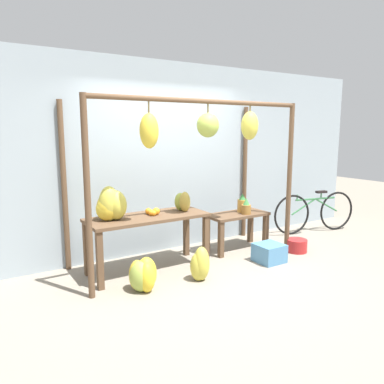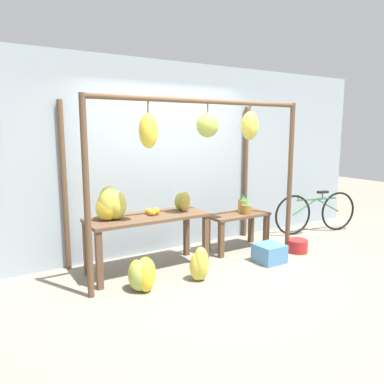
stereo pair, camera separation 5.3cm
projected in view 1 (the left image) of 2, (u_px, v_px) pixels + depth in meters
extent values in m
plane|color=gray|center=(219.00, 278.00, 4.62)|extent=(20.00, 20.00, 0.00)
cube|color=#99A8B2|center=(164.00, 158.00, 5.57)|extent=(8.00, 0.08, 2.80)
cylinder|color=brown|center=(88.00, 199.00, 3.92)|extent=(0.07, 0.07, 2.19)
cylinder|color=brown|center=(289.00, 180.00, 5.49)|extent=(0.07, 0.07, 2.19)
cylinder|color=brown|center=(64.00, 187.00, 4.77)|extent=(0.07, 0.07, 2.19)
cylinder|color=brown|center=(245.00, 173.00, 6.33)|extent=(0.07, 0.07, 2.19)
cylinder|color=brown|center=(206.00, 101.00, 4.53)|extent=(2.98, 0.06, 0.06)
cylinder|color=brown|center=(149.00, 107.00, 4.15)|extent=(0.02, 0.02, 0.13)
ellipsoid|color=gold|center=(149.00, 131.00, 4.19)|extent=(0.22, 0.20, 0.40)
cylinder|color=brown|center=(208.00, 108.00, 4.56)|extent=(0.02, 0.02, 0.11)
ellipsoid|color=#9EB247|center=(208.00, 125.00, 4.60)|extent=(0.28, 0.26, 0.30)
cylinder|color=brown|center=(250.00, 109.00, 4.91)|extent=(0.02, 0.02, 0.07)
ellipsoid|color=gold|center=(250.00, 126.00, 4.95)|extent=(0.24, 0.21, 0.37)
cube|color=brown|center=(148.00, 217.00, 4.79)|extent=(1.56, 0.61, 0.04)
cube|color=brown|center=(100.00, 261.00, 4.25)|extent=(0.07, 0.07, 0.69)
cube|color=brown|center=(206.00, 241.00, 5.02)|extent=(0.07, 0.07, 0.69)
cube|color=brown|center=(87.00, 249.00, 4.68)|extent=(0.07, 0.07, 0.69)
cube|color=brown|center=(186.00, 232.00, 5.44)|extent=(0.07, 0.07, 0.69)
cube|color=brown|center=(237.00, 215.00, 5.68)|extent=(0.96, 0.46, 0.04)
cube|color=brown|center=(221.00, 240.00, 5.35)|extent=(0.07, 0.07, 0.52)
cube|color=brown|center=(266.00, 231.00, 5.80)|extent=(0.07, 0.07, 0.52)
cube|color=brown|center=(207.00, 234.00, 5.65)|extent=(0.07, 0.07, 0.52)
cube|color=brown|center=(250.00, 226.00, 6.10)|extent=(0.07, 0.07, 0.52)
ellipsoid|color=gold|center=(115.00, 205.00, 4.55)|extent=(0.33, 0.35, 0.37)
ellipsoid|color=yellow|center=(109.00, 204.00, 4.58)|extent=(0.31, 0.29, 0.38)
ellipsoid|color=gold|center=(107.00, 207.00, 4.52)|extent=(0.37, 0.37, 0.33)
ellipsoid|color=gold|center=(107.00, 209.00, 4.51)|extent=(0.34, 0.32, 0.29)
ellipsoid|color=gold|center=(109.00, 203.00, 4.50)|extent=(0.28, 0.26, 0.42)
sphere|color=orange|center=(148.00, 211.00, 4.86)|extent=(0.08, 0.08, 0.08)
sphere|color=orange|center=(156.00, 211.00, 4.83)|extent=(0.10, 0.10, 0.10)
sphere|color=orange|center=(151.00, 213.00, 4.78)|extent=(0.08, 0.08, 0.08)
sphere|color=orange|center=(154.00, 213.00, 4.77)|extent=(0.07, 0.07, 0.07)
cylinder|color=olive|center=(246.00, 209.00, 5.62)|extent=(0.14, 0.14, 0.14)
cone|color=#428442|center=(246.00, 201.00, 5.60)|extent=(0.10, 0.10, 0.11)
cylinder|color=#B27F38|center=(242.00, 206.00, 5.75)|extent=(0.15, 0.15, 0.19)
cone|color=#337538|center=(242.00, 197.00, 5.73)|extent=(0.10, 0.10, 0.09)
ellipsoid|color=yellow|center=(146.00, 273.00, 4.28)|extent=(0.27, 0.25, 0.38)
ellipsoid|color=gold|center=(141.00, 277.00, 4.28)|extent=(0.30, 0.30, 0.30)
ellipsoid|color=gold|center=(137.00, 275.00, 4.27)|extent=(0.27, 0.28, 0.36)
ellipsoid|color=#9EB247|center=(141.00, 276.00, 4.23)|extent=(0.32, 0.34, 0.35)
ellipsoid|color=yellow|center=(147.00, 277.00, 4.21)|extent=(0.27, 0.28, 0.35)
ellipsoid|color=gold|center=(201.00, 264.00, 4.54)|extent=(0.29, 0.30, 0.42)
ellipsoid|color=gold|center=(198.00, 266.00, 4.53)|extent=(0.27, 0.27, 0.36)
cube|color=#4C84B2|center=(269.00, 253.00, 5.19)|extent=(0.37, 0.35, 0.25)
cylinder|color=#AD2323|center=(297.00, 245.00, 5.63)|extent=(0.30, 0.30, 0.19)
torus|color=black|center=(336.00, 211.00, 6.83)|extent=(0.70, 0.19, 0.71)
torus|color=black|center=(292.00, 215.00, 6.51)|extent=(0.70, 0.19, 0.71)
cylinder|color=#337042|center=(315.00, 199.00, 6.63)|extent=(0.80, 0.21, 0.03)
cylinder|color=#337042|center=(326.00, 205.00, 6.73)|extent=(0.49, 0.13, 0.28)
cylinder|color=#337042|center=(304.00, 207.00, 6.57)|extent=(0.49, 0.13, 0.28)
cylinder|color=#337042|center=(321.00, 196.00, 6.66)|extent=(0.02, 0.02, 0.10)
cube|color=black|center=(321.00, 192.00, 6.65)|extent=(0.21, 0.12, 0.04)
cylinder|color=#337042|center=(297.00, 197.00, 6.49)|extent=(0.02, 0.02, 0.10)
ellipsoid|color=#93A33D|center=(180.00, 202.00, 5.09)|extent=(0.21, 0.20, 0.24)
ellipsoid|color=#B2993D|center=(185.00, 202.00, 5.00)|extent=(0.19, 0.20, 0.27)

